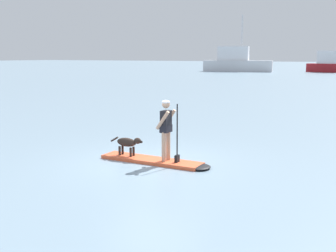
{
  "coord_description": "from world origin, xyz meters",
  "views": [
    {
      "loc": [
        6.04,
        -10.05,
        3.01
      ],
      "look_at": [
        0.0,
        1.0,
        0.9
      ],
      "focal_mm": 45.07,
      "sensor_mm": 36.0,
      "label": 1
    }
  ],
  "objects_px": {
    "paddleboard": "(158,161)",
    "moored_boat_outer": "(332,64)",
    "person_paddler": "(167,126)",
    "dog": "(128,143)",
    "moored_boat_port": "(236,62)"
  },
  "relations": [
    {
      "from": "person_paddler",
      "to": "dog",
      "type": "xyz_separation_m",
      "value": [
        -1.29,
        -0.01,
        -0.6
      ]
    },
    {
      "from": "moored_boat_port",
      "to": "paddleboard",
      "type": "bearing_deg",
      "value": -72.24
    },
    {
      "from": "person_paddler",
      "to": "dog",
      "type": "height_order",
      "value": "person_paddler"
    },
    {
      "from": "dog",
      "to": "paddleboard",
      "type": "bearing_deg",
      "value": 0.32
    },
    {
      "from": "paddleboard",
      "to": "dog",
      "type": "xyz_separation_m",
      "value": [
        -1.02,
        -0.01,
        0.43
      ]
    },
    {
      "from": "dog",
      "to": "moored_boat_outer",
      "type": "relative_size",
      "value": 0.11
    },
    {
      "from": "person_paddler",
      "to": "dog",
      "type": "distance_m",
      "value": 1.42
    },
    {
      "from": "paddleboard",
      "to": "moored_boat_port",
      "type": "bearing_deg",
      "value": 107.76
    },
    {
      "from": "person_paddler",
      "to": "moored_boat_outer",
      "type": "relative_size",
      "value": 0.16
    },
    {
      "from": "paddleboard",
      "to": "moored_boat_outer",
      "type": "xyz_separation_m",
      "value": [
        -4.87,
        70.93,
        1.39
      ]
    },
    {
      "from": "moored_boat_port",
      "to": "moored_boat_outer",
      "type": "height_order",
      "value": "moored_boat_outer"
    },
    {
      "from": "person_paddler",
      "to": "moored_boat_outer",
      "type": "height_order",
      "value": "moored_boat_outer"
    },
    {
      "from": "dog",
      "to": "moored_boat_outer",
      "type": "bearing_deg",
      "value": 93.11
    },
    {
      "from": "moored_boat_port",
      "to": "moored_boat_outer",
      "type": "relative_size",
      "value": 1.23
    },
    {
      "from": "person_paddler",
      "to": "moored_boat_port",
      "type": "relative_size",
      "value": 0.13
    }
  ]
}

